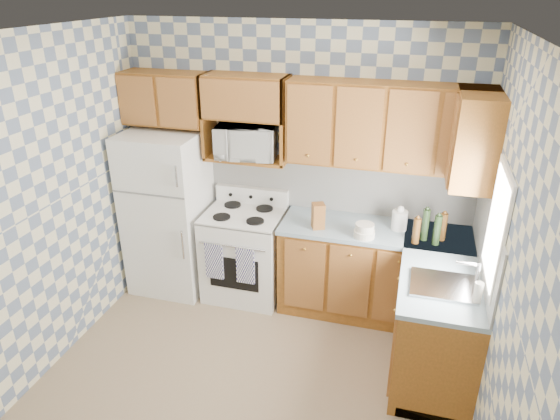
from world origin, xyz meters
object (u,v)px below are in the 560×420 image
object	(u,v)px
stove_body	(245,255)
electric_kettle	(399,220)
microwave	(246,141)
refrigerator	(169,212)

from	to	relation	value
stove_body	electric_kettle	distance (m)	1.59
stove_body	microwave	distance (m)	1.17
refrigerator	electric_kettle	size ratio (longest dim) A/B	9.33
microwave	electric_kettle	size ratio (longest dim) A/B	3.16
electric_kettle	refrigerator	bearing A→B (deg)	-177.96
microwave	electric_kettle	xyz separation A→B (m)	(1.49, -0.10, -0.60)
refrigerator	stove_body	bearing A→B (deg)	1.78
electric_kettle	microwave	bearing A→B (deg)	176.31
refrigerator	electric_kettle	bearing A→B (deg)	2.04
microwave	refrigerator	bearing A→B (deg)	-175.76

